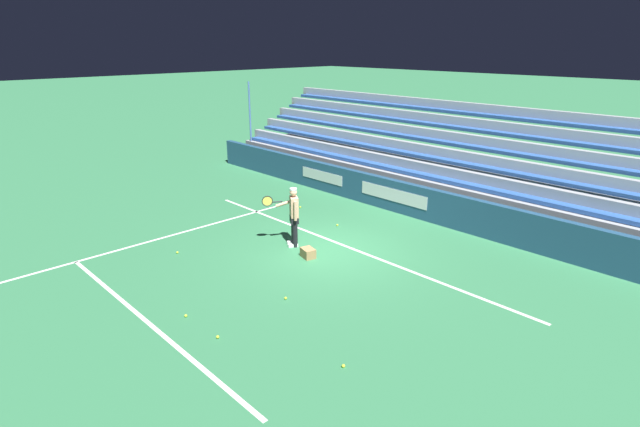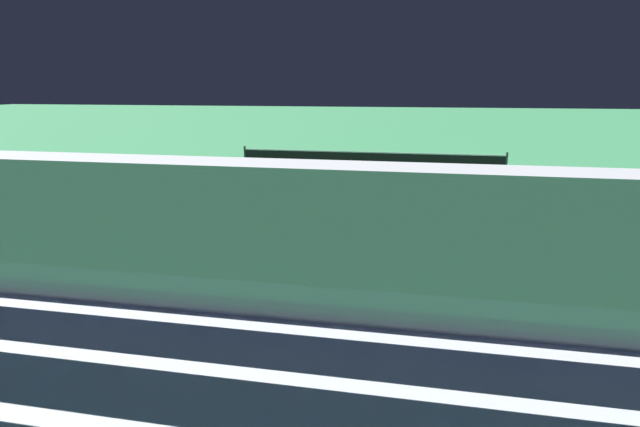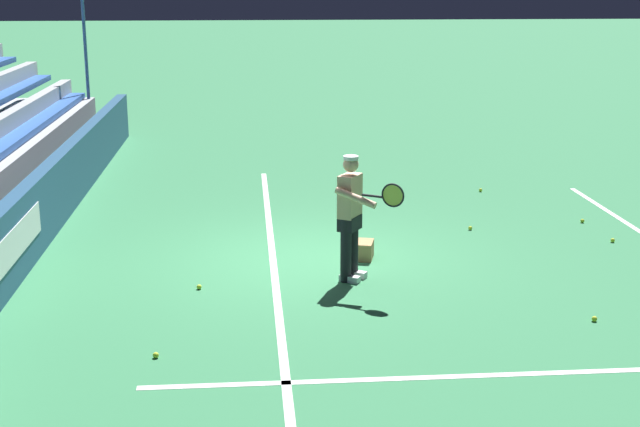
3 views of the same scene
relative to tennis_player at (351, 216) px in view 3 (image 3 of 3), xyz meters
name	(u,v)px [view 3 (image 3 of 3)]	position (x,y,z in m)	size (l,w,h in m)	color
ground_plane	(307,259)	(-0.96, -0.53, -0.89)	(160.00, 160.00, 0.00)	#337A4C
court_baseline_white	(273,260)	(-0.96, -1.03, -0.89)	(12.00, 0.10, 0.01)	white
back_wall_sponsor_board	(22,229)	(-0.95, -4.57, -0.34)	(21.92, 0.25, 1.10)	navy
tennis_player	(351,216)	(0.00, 0.00, 0.00)	(0.94, 0.85, 1.71)	black
ball_box_cardboard	(362,250)	(-0.92, 0.28, -0.76)	(0.40, 0.30, 0.26)	#A87F51
tennis_ball_near_player	(199,287)	(0.23, -2.05, -0.86)	(0.07, 0.07, 0.07)	#CCE533
tennis_ball_midcourt	(594,319)	(1.78, 2.73, -0.86)	(0.07, 0.07, 0.07)	#CCE533
tennis_ball_by_box	(156,355)	(2.42, -2.41, -0.86)	(0.07, 0.07, 0.07)	#CCE533
tennis_ball_toward_net	(613,240)	(-1.42, 4.28, -0.86)	(0.07, 0.07, 0.07)	#CCE533
tennis_ball_on_baseline	(470,228)	(-2.31, 2.24, -0.86)	(0.07, 0.07, 0.07)	#CCE533
tennis_ball_far_left	(481,190)	(-4.96, 3.11, -0.86)	(0.07, 0.07, 0.07)	#CCE533
tennis_ball_far_right	(582,221)	(-2.59, 4.23, -0.86)	(0.07, 0.07, 0.07)	#CCE533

